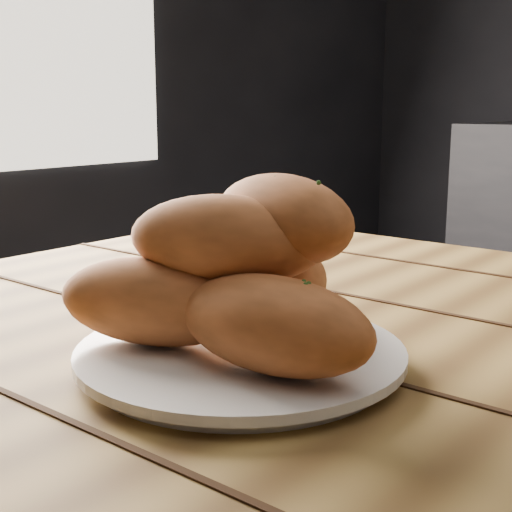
% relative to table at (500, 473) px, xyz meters
% --- Properties ---
extents(table, '(1.40, 0.92, 0.75)m').
position_rel_table_xyz_m(table, '(0.00, 0.00, 0.00)').
color(table, olive).
rests_on(table, ground).
extents(plate, '(0.27, 0.27, 0.02)m').
position_rel_table_xyz_m(plate, '(-0.17, -0.15, 0.11)').
color(plate, white).
rests_on(plate, table).
extents(bread_rolls, '(0.29, 0.25, 0.14)m').
position_rel_table_xyz_m(bread_rolls, '(-0.17, -0.15, 0.18)').
color(bread_rolls, '#CC6E38').
rests_on(bread_rolls, plate).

